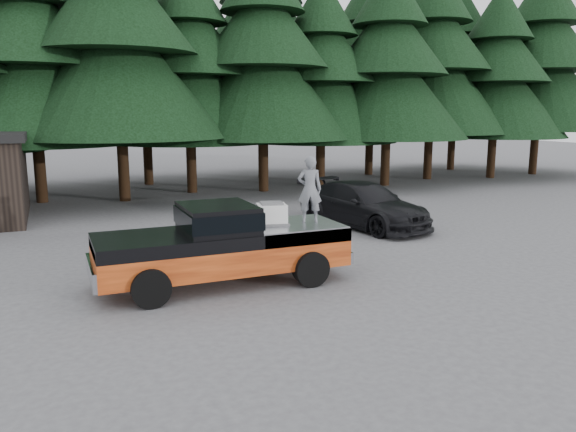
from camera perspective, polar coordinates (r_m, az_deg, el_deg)
name	(u,v)px	position (r m, az deg, el deg)	size (l,w,h in m)	color
ground	(251,287)	(13.21, -3.81, -7.26)	(120.00, 120.00, 0.00)	#4D4D4F
pickup_truck	(223,257)	(13.35, -6.66, -4.14)	(6.00, 2.04, 1.33)	#DE5A1D
truck_cab	(218,217)	(13.12, -7.17, -0.12)	(1.66, 1.90, 0.59)	black
air_compressor	(272,215)	(13.64, -1.67, 0.13)	(0.70, 0.58, 0.48)	silver
man_on_bed	(310,189)	(13.82, 2.21, 2.72)	(0.60, 0.39, 1.65)	slate
parked_car	(363,205)	(20.10, 7.66, 1.16)	(2.20, 5.40, 1.57)	black
treeline	(140,35)	(29.66, -14.84, 17.38)	(60.15, 16.05, 17.50)	black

